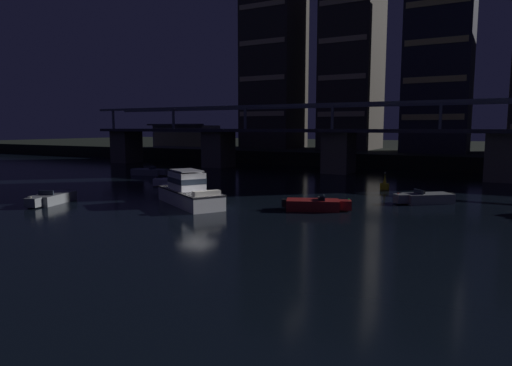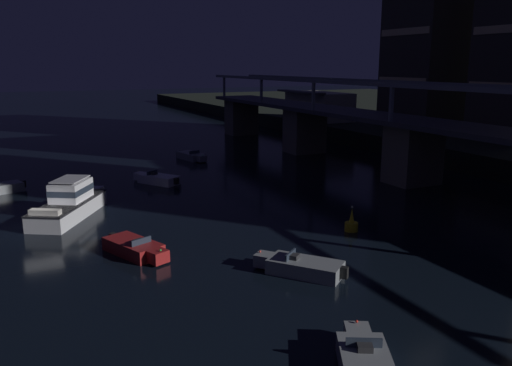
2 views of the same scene
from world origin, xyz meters
name	(u,v)px [view 1 (image 1 of 2)]	position (x,y,z in m)	size (l,w,h in m)	color
ground_plane	(197,212)	(0.00, 0.00, 0.00)	(400.00, 400.00, 0.00)	black
far_riverbank	(405,150)	(0.00, 80.65, 1.10)	(240.00, 80.00, 2.20)	black
river_bridge	(339,144)	(0.00, 32.64, 4.02)	(84.64, 6.40, 9.38)	#605B51
tower_west_low	(274,63)	(-20.64, 54.08, 18.82)	(10.26, 10.55, 33.54)	#38332D
tower_west_tall	(352,62)	(-5.57, 56.22, 18.21)	(9.25, 12.51, 32.33)	#38332D
tower_central	(439,64)	(10.01, 51.57, 16.29)	(9.72, 10.78, 28.48)	#282833
waterfront_pavilion	(186,137)	(-35.16, 44.56, 4.44)	(12.40, 7.40, 4.70)	#B2AD9E
cabin_cruiser_near_left	(188,191)	(-2.53, 2.27, 1.05)	(8.88, 6.50, 2.79)	silver
speedboat_near_center	(149,172)	(-20.92, 17.95, 0.41)	(5.22, 2.59, 1.16)	gray
speedboat_near_right	(51,198)	(-12.61, -2.85, 0.41)	(2.88, 5.16, 1.16)	gray
speedboat_mid_left	(425,198)	(14.29, 12.11, 0.41)	(4.62, 4.11, 1.16)	gray
speedboat_mid_center	(316,205)	(7.53, 4.75, 0.41)	(5.06, 3.13, 1.16)	maroon
speedboat_mid_right	(179,182)	(-10.42, 10.94, 0.41)	(4.81, 3.75, 1.16)	silver
channel_buoy	(385,185)	(9.43, 18.92, 0.48)	(0.90, 0.90, 1.76)	yellow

